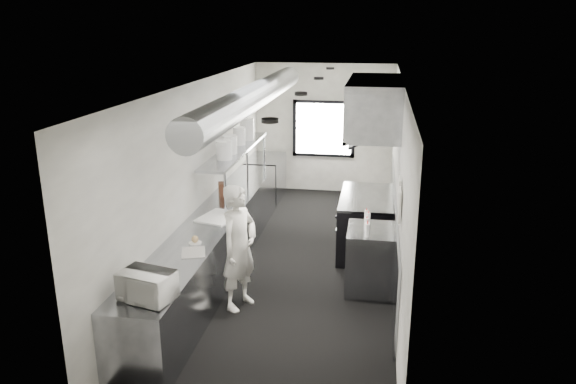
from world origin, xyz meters
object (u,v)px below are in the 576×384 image
at_px(range, 365,223).
at_px(knife_block, 222,189).
at_px(bottle_station, 370,259).
at_px(small_plate, 195,243).
at_px(squeeze_bottle_b, 367,228).
at_px(microwave, 147,286).
at_px(cutting_board, 218,217).
at_px(deli_tub_a, 145,275).
at_px(plate_stack_d, 247,129).
at_px(deli_tub_b, 144,274).
at_px(far_work_table, 265,178).
at_px(squeeze_bottle_e, 366,216).
at_px(plate_stack_b, 230,145).
at_px(exhaust_hood, 374,106).
at_px(squeeze_bottle_c, 367,224).
at_px(squeeze_bottle_a, 367,230).
at_px(prep_counter, 215,244).
at_px(plate_stack_a, 224,150).
at_px(pass_shelf, 236,151).
at_px(line_cook, 239,247).
at_px(squeeze_bottle_d, 368,219).
at_px(plate_stack_c, 239,136).

height_order(range, knife_block, knife_block).
distance_m(bottle_station, small_plate, 2.44).
height_order(range, squeeze_bottle_b, squeeze_bottle_b).
xyz_separation_m(microwave, cutting_board, (0.02, 2.52, -0.14)).
xyz_separation_m(deli_tub_a, cutting_board, (0.23, 2.08, -0.04)).
bearing_deg(plate_stack_d, small_plate, -88.37).
height_order(deli_tub_b, squeeze_bottle_b, squeeze_bottle_b).
height_order(range, far_work_table, range).
relative_size(small_plate, squeeze_bottle_e, 1.01).
relative_size(cutting_board, plate_stack_b, 2.09).
distance_m(exhaust_hood, microwave, 4.58).
height_order(exhaust_hood, squeeze_bottle_c, exhaust_hood).
xyz_separation_m(range, squeeze_bottle_a, (0.06, -1.69, 0.52)).
bearing_deg(squeeze_bottle_e, knife_block, 160.74).
bearing_deg(squeeze_bottle_e, plate_stack_b, 155.83).
bearing_deg(small_plate, exhaust_hood, 46.40).
xyz_separation_m(squeeze_bottle_c, squeeze_bottle_e, (-0.02, 0.36, -0.00)).
bearing_deg(knife_block, cutting_board, -99.81).
distance_m(knife_block, plate_stack_b, 0.74).
xyz_separation_m(prep_counter, far_work_table, (0.00, 3.70, 0.00)).
relative_size(plate_stack_b, squeeze_bottle_e, 1.82).
distance_m(prep_counter, squeeze_bottle_e, 2.28).
bearing_deg(deli_tub_a, plate_stack_a, 87.73).
bearing_deg(plate_stack_a, pass_shelf, 90.78).
height_order(line_cook, deli_tub_b, line_cook).
bearing_deg(plate_stack_d, line_cook, -78.70).
height_order(microwave, deli_tub_b, microwave).
bearing_deg(deli_tub_a, small_plate, 78.65).
bearing_deg(squeeze_bottle_b, plate_stack_b, 146.35).
distance_m(line_cook, squeeze_bottle_d, 1.89).
relative_size(cutting_board, squeeze_bottle_a, 3.43).
bearing_deg(line_cook, squeeze_bottle_d, -35.47).
distance_m(microwave, squeeze_bottle_c, 3.21).
xyz_separation_m(far_work_table, small_plate, (0.07, -4.79, 0.46)).
xyz_separation_m(line_cook, squeeze_bottle_e, (1.59, 1.10, 0.14)).
relative_size(line_cook, squeeze_bottle_b, 10.37).
relative_size(microwave, deli_tub_a, 3.93).
xyz_separation_m(plate_stack_d, squeeze_bottle_b, (2.27, -2.65, -0.78)).
bearing_deg(knife_block, deli_tub_b, -113.29).
bearing_deg(pass_shelf, cutting_board, -85.35).
distance_m(small_plate, squeeze_bottle_d, 2.42).
bearing_deg(line_cook, plate_stack_c, 37.88).
bearing_deg(exhaust_hood, plate_stack_c, 164.49).
bearing_deg(squeeze_bottle_a, plate_stack_c, 134.80).
xyz_separation_m(plate_stack_c, squeeze_bottle_a, (2.31, -2.33, -0.73)).
height_order(microwave, small_plate, microwave).
relative_size(bottle_station, squeeze_bottle_d, 5.14).
bearing_deg(squeeze_bottle_e, exhaust_hood, 88.42).
distance_m(far_work_table, plate_stack_b, 2.86).
distance_m(deli_tub_b, squeeze_bottle_b, 2.99).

